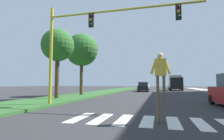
# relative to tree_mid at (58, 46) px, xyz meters

# --- Properties ---
(ground_plane) EXTENTS (140.00, 140.00, 0.00)m
(ground_plane) POSITION_rel_tree_mid_xyz_m (8.49, 14.22, -4.67)
(ground_plane) COLOR #2D2D30
(crosswalk) EXTENTS (6.75, 2.20, 0.01)m
(crosswalk) POSITION_rel_tree_mid_xyz_m (8.49, -6.83, -4.66)
(crosswalk) COLOR silver
(crosswalk) RESTS_ON ground_plane
(median_strip) EXTENTS (4.40, 64.00, 0.15)m
(median_strip) POSITION_rel_tree_mid_xyz_m (0.12, 12.22, -4.59)
(median_strip) COLOR #2D5B28
(median_strip) RESTS_ON ground_plane
(tree_mid) EXTENTS (2.82, 2.82, 5.99)m
(tree_mid) POSITION_rel_tree_mid_xyz_m (0.00, 0.00, 0.00)
(tree_mid) COLOR #4C3823
(tree_mid) RESTS_ON median_strip
(tree_far) EXTENTS (3.72, 3.72, 6.96)m
(tree_far) POSITION_rel_tree_mid_xyz_m (-0.04, 5.08, 0.55)
(tree_far) COLOR #4C3823
(tree_far) RESTS_ON median_strip
(traffic_light_gantry) EXTENTS (8.92, 0.30, 6.00)m
(traffic_light_gantry) POSITION_rel_tree_mid_xyz_m (4.64, -4.00, -0.31)
(traffic_light_gantry) COLOR gold
(traffic_light_gantry) RESTS_ON median_strip
(pedestrian_performer) EXTENTS (0.75, 0.29, 2.49)m
(pedestrian_performer) POSITION_rel_tree_mid_xyz_m (8.53, -7.02, -3.01)
(pedestrian_performer) COLOR brown
(pedestrian_performer) RESTS_ON ground_plane
(sedan_midblock) EXTENTS (2.06, 4.40, 1.66)m
(sedan_midblock) POSITION_rel_tree_mid_xyz_m (5.76, 18.15, -3.90)
(sedan_midblock) COLOR black
(sedan_midblock) RESTS_ON ground_plane
(sedan_distant) EXTENTS (2.00, 4.20, 1.64)m
(sedan_distant) POSITION_rel_tree_mid_xyz_m (5.35, 26.75, -3.90)
(sedan_distant) COLOR silver
(sedan_distant) RESTS_ON ground_plane
(sedan_far_horizon) EXTENTS (2.08, 4.20, 1.66)m
(sedan_far_horizon) POSITION_rel_tree_mid_xyz_m (11.68, 34.96, -3.90)
(sedan_far_horizon) COLOR #B7B7BC
(sedan_far_horizon) RESTS_ON ground_plane
(truck_box_delivery) EXTENTS (2.40, 6.20, 3.10)m
(truck_box_delivery) POSITION_rel_tree_mid_xyz_m (11.68, 25.20, -3.03)
(truck_box_delivery) COLOR black
(truck_box_delivery) RESTS_ON ground_plane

